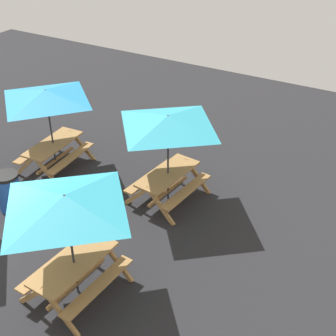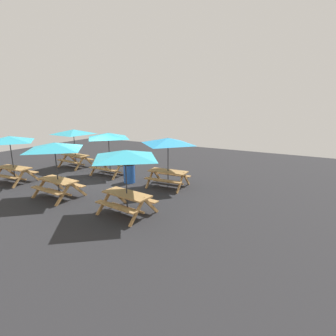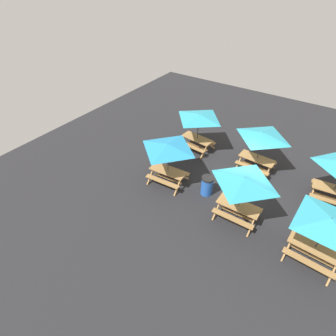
# 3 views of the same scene
# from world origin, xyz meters

# --- Properties ---
(ground_plane) EXTENTS (25.49, 25.49, 0.00)m
(ground_plane) POSITION_xyz_m (0.00, 0.00, 0.00)
(ground_plane) COLOR #232326
(ground_plane) RESTS_ON ground
(picnic_table_0) EXTENTS (2.20, 2.20, 2.34)m
(picnic_table_0) POSITION_xyz_m (3.73, -2.04, 1.99)
(picnic_table_0) COLOR #A87A44
(picnic_table_0) RESTS_ON ground
(picnic_table_1) EXTENTS (2.13, 2.13, 2.34)m
(picnic_table_1) POSITION_xyz_m (3.46, 1.39, 1.99)
(picnic_table_1) COLOR #A87A44
(picnic_table_1) RESTS_ON ground
(picnic_table_2) EXTENTS (2.82, 2.82, 2.34)m
(picnic_table_2) POSITION_xyz_m (-3.41, 2.03, 1.99)
(picnic_table_2) COLOR #A87A44
(picnic_table_2) RESTS_ON ground
(picnic_table_3) EXTENTS (2.11, 2.11, 2.34)m
(picnic_table_3) POSITION_xyz_m (0.18, -2.08, 1.99)
(picnic_table_3) COLOR #A87A44
(picnic_table_3) RESTS_ON ground
(picnic_table_4) EXTENTS (2.01, 2.01, 2.34)m
(picnic_table_4) POSITION_xyz_m (-0.33, 1.65, 1.99)
(picnic_table_4) COLOR #A87A44
(picnic_table_4) RESTS_ON ground
(picnic_table_5) EXTENTS (2.20, 2.20, 2.34)m
(picnic_table_5) POSITION_xyz_m (-3.51, -1.74, 1.99)
(picnic_table_5) COLOR #A87A44
(picnic_table_5) RESTS_ON ground
(trash_bin_blue) EXTENTS (0.59, 0.59, 0.98)m
(trash_bin_blue) POSITION_xyz_m (1.47, 1.03, 0.49)
(trash_bin_blue) COLOR blue
(trash_bin_blue) RESTS_ON ground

